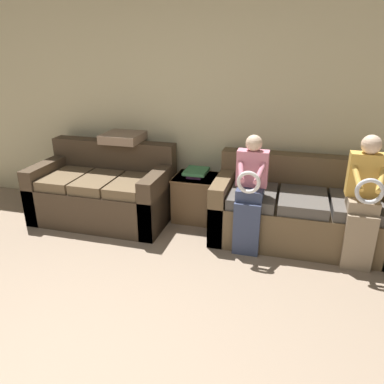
% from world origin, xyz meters
% --- Properties ---
extents(wall_back, '(6.78, 0.06, 2.55)m').
position_xyz_m(wall_back, '(0.00, 3.15, 1.27)').
color(wall_back, beige).
rests_on(wall_back, ground_plane).
extents(couch_main, '(1.83, 0.88, 0.85)m').
position_xyz_m(couch_main, '(1.42, 2.67, 0.32)').
color(couch_main, brown).
rests_on(couch_main, ground_plane).
extents(couch_side, '(1.56, 0.89, 0.88)m').
position_xyz_m(couch_side, '(-0.84, 2.60, 0.32)').
color(couch_side, '#473828').
rests_on(couch_side, ground_plane).
extents(child_left_seated, '(0.31, 0.37, 1.16)m').
position_xyz_m(child_left_seated, '(0.91, 2.31, 0.64)').
color(child_left_seated, '#384260').
rests_on(child_left_seated, ground_plane).
extents(child_right_seated, '(0.32, 0.38, 1.23)m').
position_xyz_m(child_right_seated, '(1.94, 2.31, 0.67)').
color(child_right_seated, gray).
rests_on(child_right_seated, ground_plane).
extents(side_shelf, '(0.50, 0.48, 0.53)m').
position_xyz_m(side_shelf, '(0.22, 2.86, 0.27)').
color(side_shelf, brown).
rests_on(side_shelf, ground_plane).
extents(book_stack, '(0.26, 0.31, 0.08)m').
position_xyz_m(book_stack, '(0.22, 2.86, 0.58)').
color(book_stack, '#7A4284').
rests_on(book_stack, side_shelf).
extents(throw_pillow, '(0.45, 0.45, 0.10)m').
position_xyz_m(throw_pillow, '(-0.70, 2.90, 0.93)').
color(throw_pillow, gray).
rests_on(throw_pillow, couch_side).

